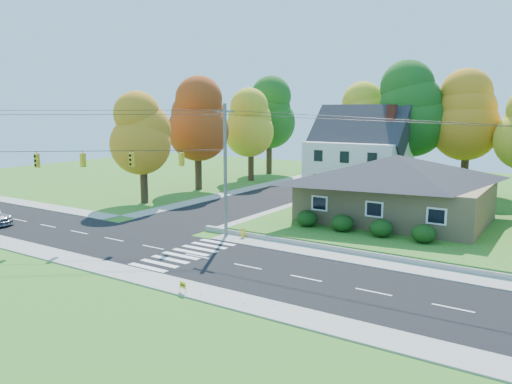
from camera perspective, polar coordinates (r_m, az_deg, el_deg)
ground at (r=33.25m, az=-6.72°, el=-7.34°), size 120.00×120.00×0.00m
road_main at (r=33.25m, az=-6.72°, el=-7.32°), size 90.00×8.00×0.02m
road_cross at (r=58.68m, az=3.51°, el=-0.01°), size 8.00×44.00×0.02m
sidewalk_north at (r=37.07m, az=-1.76°, el=-5.46°), size 90.00×2.00×0.08m
sidewalk_south at (r=29.76m, az=-12.96°, el=-9.45°), size 90.00×2.00×0.08m
lawn at (r=46.96m, az=23.21°, el=-2.81°), size 30.00×30.00×0.50m
ranch_house at (r=42.76m, az=15.69°, el=0.59°), size 14.60×10.60×5.40m
colonial_house at (r=56.48m, az=11.70°, el=4.13°), size 10.40×8.40×9.60m
hedge_row at (r=37.54m, az=11.97°, el=-3.75°), size 10.70×1.70×1.27m
traffic_infrastructure at (r=33.30m, az=-5.60°, el=1.77°), size 38.10×10.66×10.00m
tree_lot_0 at (r=62.61m, az=12.09°, el=8.02°), size 6.72×6.72×12.51m
tree_lot_1 at (r=59.75m, az=17.22°, el=9.01°), size 7.84×7.84×14.60m
tree_lot_2 at (r=59.36m, az=23.08°, el=8.06°), size 7.28×7.28×13.56m
tree_west_0 at (r=52.31m, az=-12.88°, el=6.51°), size 6.16×6.16×11.47m
tree_west_1 at (r=60.30m, az=-6.71°, el=8.26°), size 7.28×7.28×13.56m
tree_west_2 at (r=67.76m, az=-0.59°, el=7.88°), size 6.72×6.72×12.51m
tree_west_3 at (r=75.56m, az=1.53°, el=9.01°), size 7.84×7.84×14.60m
white_car at (r=66.88m, az=6.35°, el=1.77°), size 2.66×4.93×1.54m
fire_hydrant at (r=37.49m, az=-1.50°, el=-4.73°), size 0.48×0.37×0.83m
yard_sign at (r=26.75m, az=-8.37°, el=-10.51°), size 0.51×0.17×0.66m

